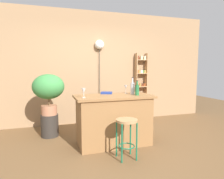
{
  "coord_description": "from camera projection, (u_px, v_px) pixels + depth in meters",
  "views": [
    {
      "loc": [
        -1.16,
        -3.17,
        1.43
      ],
      "look_at": [
        0.05,
        0.55,
        0.99
      ],
      "focal_mm": 32.71,
      "sensor_mm": 36.0,
      "label": 1
    }
  ],
  "objects": [
    {
      "name": "potted_plant",
      "position": [
        48.0,
        89.0,
        4.1
      ],
      "size": [
        0.63,
        0.57,
        0.83
      ],
      "color": "#A86B4C",
      "rests_on": "plant_stool"
    },
    {
      "name": "back_wall",
      "position": [
        93.0,
        68.0,
        5.2
      ],
      "size": [
        6.4,
        0.1,
        2.8
      ],
      "primitive_type": "cube",
      "color": "#997551",
      "rests_on": "ground"
    },
    {
      "name": "cookbook",
      "position": [
        107.0,
        93.0,
        3.92
      ],
      "size": [
        0.25,
        0.22,
        0.03
      ],
      "primitive_type": "cube",
      "rotation": [
        0.0,
        0.0,
        -0.41
      ],
      "color": "navy",
      "rests_on": "kitchen_counter"
    },
    {
      "name": "spice_shelf",
      "position": [
        141.0,
        85.0,
        5.51
      ],
      "size": [
        0.32,
        0.15,
        1.78
      ],
      "color": "tan",
      "rests_on": "ground"
    },
    {
      "name": "pendant_globe_light",
      "position": [
        99.0,
        46.0,
        5.08
      ],
      "size": [
        0.23,
        0.23,
        2.09
      ],
      "color": "black",
      "rests_on": "ground"
    },
    {
      "name": "ground",
      "position": [
        119.0,
        150.0,
        3.51
      ],
      "size": [
        12.0,
        12.0,
        0.0
      ],
      "primitive_type": "plane",
      "color": "brown"
    },
    {
      "name": "bottle_soda_blue",
      "position": [
        132.0,
        88.0,
        3.83
      ],
      "size": [
        0.07,
        0.07,
        0.32
      ],
      "color": "#B2B2B7",
      "rests_on": "kitchen_counter"
    },
    {
      "name": "plant_stool",
      "position": [
        50.0,
        125.0,
        4.18
      ],
      "size": [
        0.35,
        0.35,
        0.45
      ],
      "primitive_type": "cylinder",
      "color": "#2D2823",
      "rests_on": "ground"
    },
    {
      "name": "kitchen_counter",
      "position": [
        114.0,
        120.0,
        3.75
      ],
      "size": [
        1.4,
        0.69,
        0.91
      ],
      "color": "olive",
      "rests_on": "ground"
    },
    {
      "name": "bar_stool",
      "position": [
        126.0,
        129.0,
        3.14
      ],
      "size": [
        0.33,
        0.33,
        0.62
      ],
      "color": "#196642",
      "rests_on": "ground"
    },
    {
      "name": "bottle_sauce_amber",
      "position": [
        137.0,
        90.0,
        3.71
      ],
      "size": [
        0.07,
        0.07,
        0.27
      ],
      "color": "#236638",
      "rests_on": "kitchen_counter"
    },
    {
      "name": "wine_glass_center",
      "position": [
        126.0,
        87.0,
        3.97
      ],
      "size": [
        0.07,
        0.07,
        0.16
      ],
      "color": "silver",
      "rests_on": "kitchen_counter"
    },
    {
      "name": "wine_glass_left",
      "position": [
        84.0,
        91.0,
        3.4
      ],
      "size": [
        0.07,
        0.07,
        0.16
      ],
      "color": "silver",
      "rests_on": "kitchen_counter"
    }
  ]
}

